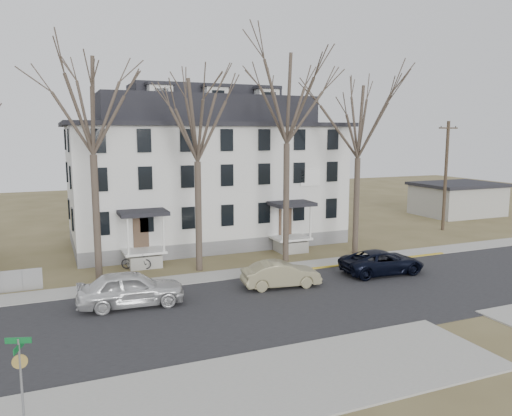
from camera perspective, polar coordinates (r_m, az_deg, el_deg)
name	(u,v)px	position (r m, az deg, el deg)	size (l,w,h in m)	color
ground	(357,310)	(25.11, 11.42, -11.33)	(120.00, 120.00, 0.00)	brown
main_road	(335,297)	(26.68, 8.97, -10.06)	(120.00, 10.00, 0.04)	#27272A
far_sidewalk	(284,269)	(31.70, 3.22, -6.95)	(120.00, 2.00, 0.08)	#A09F97
near_sidewalk_left	(239,391)	(17.60, -1.94, -20.22)	(20.00, 5.00, 0.08)	#A09F97
yellow_curb	(359,264)	(33.41, 11.68, -6.31)	(14.00, 0.25, 0.06)	gold
boarding_house	(206,173)	(39.22, -5.78, 3.99)	(20.80, 12.36, 12.05)	slate
distant_building	(457,199)	(56.20, 22.02, 0.98)	(8.50, 6.50, 3.35)	#A09F97
tree_far_left	(91,99)	(29.38, -18.38, 11.79)	(8.40, 8.40, 13.72)	#473B31
tree_mid_left	(197,114)	(30.45, -6.79, 10.63)	(7.80, 7.80, 12.74)	#473B31
tree_center	(287,92)	(32.71, 3.58, 13.12)	(9.00, 9.00, 14.70)	#473B31
tree_mid_right	(359,116)	(35.41, 11.68, 10.21)	(7.80, 7.80, 12.74)	#473B31
utility_pole_far	(446,175)	(46.39, 20.86, 3.59)	(2.00, 0.28, 9.50)	#3D3023
car_silver	(131,289)	(25.55, -14.10, -8.99)	(2.08, 5.16, 1.76)	silver
car_tan	(281,275)	(27.82, 2.87, -7.64)	(1.51, 4.32, 1.42)	gray
car_navy	(382,263)	(31.29, 14.21, -6.06)	(2.37, 5.14, 1.43)	black
bicycle_left	(136,262)	(32.26, -13.54, -5.99)	(0.66, 1.90, 1.00)	black
street_sign	(20,366)	(16.71, -25.35, -16.05)	(0.75, 0.75, 2.63)	gray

